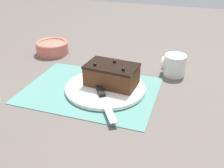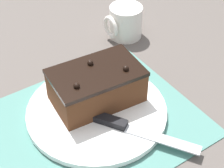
# 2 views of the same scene
# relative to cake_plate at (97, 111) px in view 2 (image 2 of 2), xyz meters

# --- Properties ---
(ground_plane) EXTENTS (3.00, 3.00, 0.00)m
(ground_plane) POSITION_rel_cake_plate_xyz_m (0.05, 0.02, -0.01)
(ground_plane) COLOR #544C47
(placemat_woven) EXTENTS (0.46, 0.34, 0.00)m
(placemat_woven) POSITION_rel_cake_plate_xyz_m (0.05, 0.02, -0.01)
(placemat_woven) COLOR slate
(placemat_woven) RESTS_ON ground_plane
(cake_plate) EXTENTS (0.28, 0.28, 0.01)m
(cake_plate) POSITION_rel_cake_plate_xyz_m (0.00, 0.00, 0.00)
(cake_plate) COLOR white
(cake_plate) RESTS_ON placemat_woven
(chocolate_cake) EXTENTS (0.19, 0.13, 0.08)m
(chocolate_cake) POSITION_rel_cake_plate_xyz_m (-0.02, -0.02, 0.04)
(chocolate_cake) COLOR #512D19
(chocolate_cake) RESTS_ON cake_plate
(serving_knife) EXTENTS (0.13, 0.19, 0.01)m
(serving_knife) POSITION_rel_cake_plate_xyz_m (-0.02, 0.08, 0.01)
(serving_knife) COLOR black
(serving_knife) RESTS_ON cake_plate
(coffee_mug) EXTENTS (0.09, 0.08, 0.08)m
(coffee_mug) POSITION_rel_cake_plate_xyz_m (-0.21, -0.20, 0.03)
(coffee_mug) COLOR silver
(coffee_mug) RESTS_ON ground_plane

